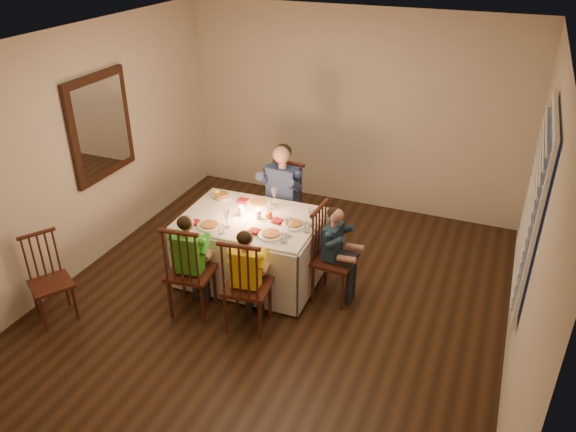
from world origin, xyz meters
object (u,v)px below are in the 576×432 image
at_px(chair_near_right, 249,325).
at_px(serving_bowl, 222,197).
at_px(chair_adult, 282,244).
at_px(child_green, 194,310).
at_px(dining_table, 251,235).
at_px(child_yellow, 249,325).
at_px(chair_end, 333,296).
at_px(adult, 282,244).
at_px(child_teal, 333,296).
at_px(chair_extra, 59,317).
at_px(chair_near_left, 194,310).

xyz_separation_m(chair_near_right, serving_bowl, (-0.80, 1.03, 0.78)).
xyz_separation_m(chair_adult, child_green, (-0.32, -1.53, 0.00)).
height_order(dining_table, chair_adult, dining_table).
xyz_separation_m(chair_adult, serving_bowl, (-0.51, -0.50, 0.78)).
bearing_deg(child_yellow, chair_adult, -86.64).
relative_size(chair_end, child_yellow, 0.96).
relative_size(chair_near_right, adult, 0.80).
bearing_deg(chair_near_right, child_yellow, 180.00).
bearing_deg(serving_bowl, chair_adult, 44.86).
distance_m(dining_table, child_green, 0.97).
bearing_deg(child_teal, chair_adult, 52.78).
bearing_deg(serving_bowl, child_yellow, -52.09).
relative_size(chair_extra, child_yellow, 0.85).
bearing_deg(chair_extra, child_teal, -28.83).
bearing_deg(chair_near_left, chair_adult, -109.87).
xyz_separation_m(chair_near_left, chair_end, (1.23, 0.76, 0.00)).
distance_m(chair_adult, chair_near_right, 1.56).
bearing_deg(child_green, child_yellow, 171.73).
relative_size(chair_adult, chair_extra, 1.13).
height_order(chair_extra, serving_bowl, serving_bowl).
distance_m(chair_near_left, chair_near_right, 0.62).
height_order(chair_extra, child_teal, child_teal).
distance_m(chair_near_left, adult, 1.56).
bearing_deg(chair_near_right, chair_end, -136.46).
bearing_deg(chair_near_left, chair_near_right, 171.73).
height_order(chair_adult, chair_near_right, same).
bearing_deg(serving_bowl, chair_near_left, -79.78).
relative_size(dining_table, adult, 1.15).
bearing_deg(child_teal, child_green, 124.76).
relative_size(dining_table, chair_end, 1.44).
bearing_deg(child_teal, chair_near_right, 144.19).
bearing_deg(serving_bowl, dining_table, -29.52).
height_order(chair_end, child_green, child_green).
xyz_separation_m(chair_end, adult, (-0.91, 0.77, 0.00)).
bearing_deg(child_green, dining_table, -119.26).
bearing_deg(chair_extra, child_green, -30.98).
bearing_deg(dining_table, child_green, -112.93).
bearing_deg(adult, chair_adult, 0.00).
bearing_deg(adult, dining_table, -87.70).
bearing_deg(chair_adult, chair_extra, -120.75).
bearing_deg(chair_end, child_teal, 0.00).
bearing_deg(dining_table, serving_bowl, 148.84).
xyz_separation_m(chair_near_left, serving_bowl, (-0.18, 1.02, 0.78)).
bearing_deg(dining_table, chair_adult, 86.24).
relative_size(chair_near_left, chair_near_right, 1.00).
bearing_deg(chair_adult, chair_near_left, -97.49).
xyz_separation_m(chair_near_right, child_teal, (0.61, 0.76, 0.00)).
xyz_separation_m(chair_near_left, chair_near_right, (0.62, -0.00, 0.00)).
xyz_separation_m(chair_extra, adult, (1.51, 2.15, 0.00)).
xyz_separation_m(dining_table, chair_extra, (-1.48, -1.37, -0.54)).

